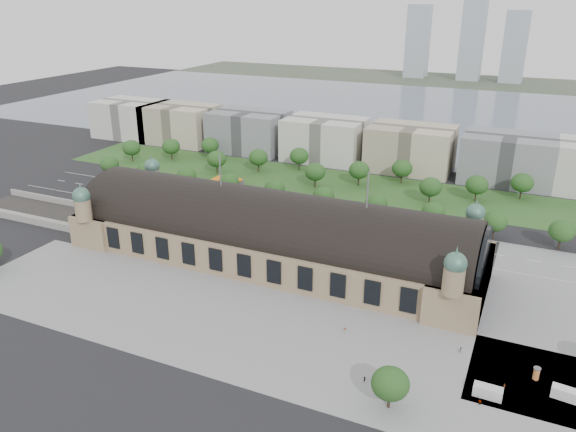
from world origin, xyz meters
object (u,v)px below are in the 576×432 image
at_px(van_east, 565,394).
at_px(advertising_column, 536,373).
at_px(petrol_station, 231,182).
at_px(pedestrian_0, 345,331).
at_px(parked_car_3, 182,212).
at_px(pedestrian_2, 461,350).
at_px(van_south, 486,392).
at_px(parked_car_2, 212,221).
at_px(traffic_car_3, 225,200).
at_px(traffic_car_5, 394,229).
at_px(parked_car_0, 176,215).
at_px(parked_car_1, 139,205).
at_px(bus_mid, 361,236).
at_px(parked_car_5, 248,228).
at_px(bus_west, 251,220).
at_px(bus_east, 350,232).
at_px(pedestrian_4, 364,380).
at_px(pedestrian_1, 504,386).
at_px(parked_car_6, 210,221).
at_px(traffic_car_4, 298,227).
at_px(traffic_car_6, 462,251).
at_px(traffic_car_2, 207,213).
at_px(parked_car_4, 236,225).
at_px(pedestrian_3, 480,402).

distance_m(van_east, advertising_column, 8.20).
height_order(petrol_station, pedestrian_0, petrol_station).
bearing_deg(parked_car_3, pedestrian_2, 41.88).
xyz_separation_m(parked_car_3, van_south, (136.20, -71.52, 0.66)).
distance_m(parked_car_2, pedestrian_2, 122.30).
relative_size(traffic_car_3, pedestrian_0, 3.15).
bearing_deg(traffic_car_5, parked_car_0, 107.16).
distance_m(parked_car_3, van_south, 153.83).
xyz_separation_m(parked_car_0, van_east, (154.00, -60.56, 0.62)).
distance_m(parked_car_1, bus_mid, 103.67).
distance_m(parked_car_3, pedestrian_0, 113.48).
relative_size(petrol_station, parked_car_5, 2.46).
distance_m(traffic_car_3, parked_car_0, 27.14).
bearing_deg(bus_west, bus_east, -81.06).
bearing_deg(van_east, van_south, -151.09).
height_order(parked_car_2, pedestrian_4, pedestrian_4).
bearing_deg(pedestrian_0, parked_car_3, 153.98).
distance_m(traffic_car_3, pedestrian_1, 158.06).
bearing_deg(van_east, parked_car_6, 162.99).
distance_m(parked_car_6, van_east, 149.60).
height_order(parked_car_0, pedestrian_2, pedestrian_2).
bearing_deg(advertising_column, pedestrian_0, -179.77).
xyz_separation_m(traffic_car_4, traffic_car_6, (65.11, 4.30, -0.04)).
height_order(parked_car_1, parked_car_3, parked_car_3).
distance_m(traffic_car_5, van_south, 101.92).
xyz_separation_m(petrol_station, parked_car_3, (-1.94, -40.28, -2.21)).
relative_size(traffic_car_2, parked_car_4, 1.30).
bearing_deg(bus_west, traffic_car_3, 53.39).
xyz_separation_m(petrol_station, bus_east, (73.32, -33.28, -1.45)).
bearing_deg(parked_car_2, traffic_car_2, -157.88).
relative_size(parked_car_3, parked_car_4, 1.07).
relative_size(van_east, advertising_column, 2.01).
bearing_deg(traffic_car_6, traffic_car_5, -117.10).
distance_m(bus_west, bus_mid, 47.65).
height_order(bus_east, van_south, bus_east).
bearing_deg(traffic_car_4, traffic_car_3, -109.84).
bearing_deg(traffic_car_4, parked_car_2, -76.94).
bearing_deg(parked_car_5, parked_car_2, -119.61).
relative_size(traffic_car_2, pedestrian_1, 3.17).
height_order(traffic_car_3, parked_car_3, traffic_car_3).
bearing_deg(traffic_car_5, traffic_car_4, 114.48).
xyz_separation_m(traffic_car_2, van_south, (125.88, -75.31, 0.67)).
xyz_separation_m(van_south, advertising_column, (10.69, 11.92, 0.40)).
xyz_separation_m(bus_west, pedestrian_3, (102.16, -77.29, -0.66)).
distance_m(traffic_car_5, traffic_car_6, 30.58).
bearing_deg(bus_west, parked_car_5, -159.90).
relative_size(bus_east, pedestrian_3, 6.19).
distance_m(traffic_car_3, parked_car_1, 39.00).
bearing_deg(parked_car_2, pedestrian_4, 27.38).
xyz_separation_m(traffic_car_4, bus_mid, (26.76, 0.22, 1.00)).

